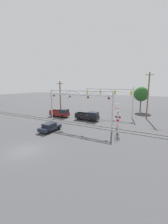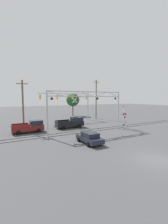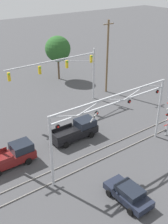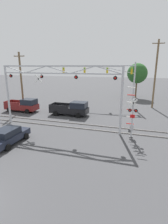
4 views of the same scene
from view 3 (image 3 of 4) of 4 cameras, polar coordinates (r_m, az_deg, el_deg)
rail_track_near at (r=28.85m, az=5.11°, el=-8.88°), size 80.00×0.08×0.10m
rail_track_far at (r=29.73m, az=3.28°, el=-7.58°), size 80.00×0.08×0.10m
crossing_gantry at (r=26.13m, az=5.93°, el=-0.67°), size 13.67×0.28×6.87m
crossing_signal_mast at (r=32.48m, az=16.67°, el=-1.71°), size 1.07×0.35×4.97m
traffic_signal_span at (r=37.16m, az=-2.51°, el=8.82°), size 12.93×0.39×7.39m
pickup_truck_lead at (r=31.19m, az=-1.49°, el=-3.73°), size 5.42×2.14×1.99m
pickup_truck_following at (r=28.08m, az=-14.50°, el=-8.64°), size 5.05×2.14×1.99m
sedan_waiting at (r=23.94m, az=9.01°, el=-16.02°), size 2.09×4.16×1.44m
utility_pole_right at (r=41.73m, az=4.76°, el=11.16°), size 1.80×0.28×10.70m
background_tree_beyond_span at (r=47.28m, az=-5.35°, el=12.65°), size 4.21×4.21×7.30m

